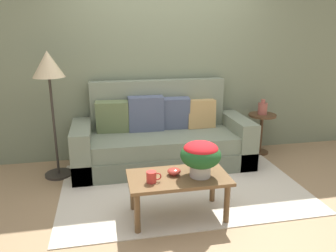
% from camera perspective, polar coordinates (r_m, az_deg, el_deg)
% --- Properties ---
extents(ground_plane, '(14.00, 14.00, 0.00)m').
position_cam_1_polar(ground_plane, '(3.65, 3.15, -11.84)').
color(ground_plane, '#997A56').
extents(wall_back, '(6.40, 0.12, 2.89)m').
position_cam_1_polar(wall_back, '(4.54, -0.96, 12.89)').
color(wall_back, slate).
rests_on(wall_back, ground).
extents(area_rug, '(2.67, 1.75, 0.01)m').
position_cam_1_polar(area_rug, '(3.81, 2.40, -10.43)').
color(area_rug, beige).
rests_on(area_rug, ground).
extents(couch, '(2.25, 0.85, 1.08)m').
position_cam_1_polar(couch, '(4.30, -1.08, -2.41)').
color(couch, '#626B59').
rests_on(couch, ground).
extents(coffee_table, '(0.93, 0.51, 0.42)m').
position_cam_1_polar(coffee_table, '(3.11, 1.79, -9.70)').
color(coffee_table, brown).
rests_on(coffee_table, ground).
extents(side_table, '(0.38, 0.38, 0.58)m').
position_cam_1_polar(side_table, '(4.86, 15.86, -0.07)').
color(side_table, '#4C331E').
rests_on(side_table, ground).
extents(floor_lamp, '(0.36, 0.36, 1.50)m').
position_cam_1_polar(floor_lamp, '(3.98, -19.89, 8.29)').
color(floor_lamp, '#2D2823').
rests_on(floor_lamp, ground).
extents(potted_plant, '(0.37, 0.37, 0.33)m').
position_cam_1_polar(potted_plant, '(3.02, 5.67, -4.99)').
color(potted_plant, '#B7B2A8').
rests_on(potted_plant, coffee_table).
extents(coffee_mug, '(0.14, 0.09, 0.10)m').
position_cam_1_polar(coffee_mug, '(2.95, -2.82, -8.79)').
color(coffee_mug, red).
rests_on(coffee_mug, coffee_table).
extents(snack_bowl, '(0.13, 0.13, 0.07)m').
position_cam_1_polar(snack_bowl, '(3.09, 1.07, -7.84)').
color(snack_bowl, '#B2382D').
rests_on(snack_bowl, coffee_table).
extents(table_vase, '(0.13, 0.13, 0.21)m').
position_cam_1_polar(table_vase, '(4.80, 16.04, 2.99)').
color(table_vase, '#934C42').
rests_on(table_vase, side_table).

